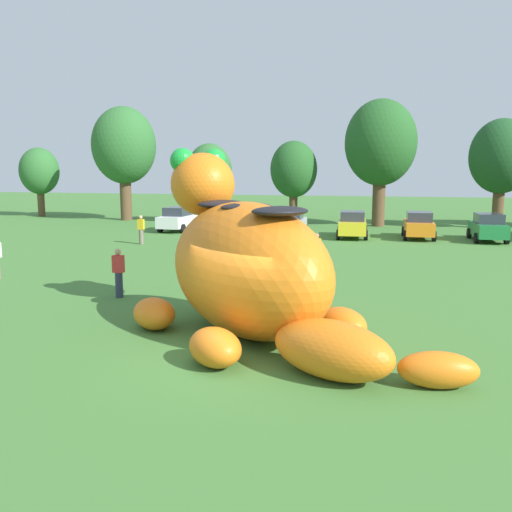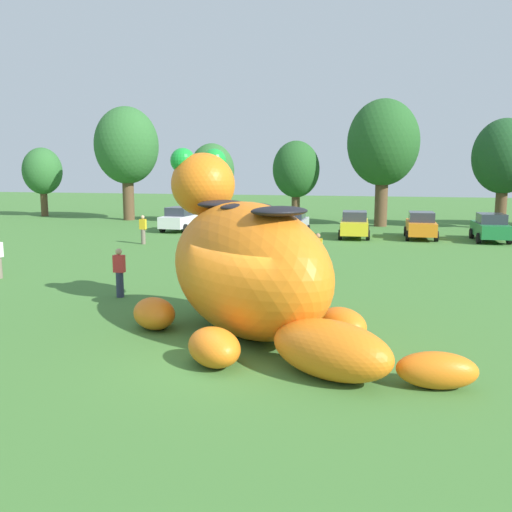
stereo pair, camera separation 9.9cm
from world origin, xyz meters
name	(u,v)px [view 2 (the right image)]	position (x,y,z in m)	size (l,w,h in m)	color
ground_plane	(223,357)	(0.00, 0.00, 0.00)	(160.00, 160.00, 0.00)	#427533
giant_inflatable_creature	(248,267)	(0.09, 1.90, 1.84)	(9.12, 7.44, 5.04)	orange
car_white	(181,219)	(-11.07, 25.00, 0.86)	(2.06, 4.16, 1.72)	white
car_black	(241,220)	(-6.56, 24.90, 0.86)	(2.06, 4.16, 1.72)	black
car_silver	(293,223)	(-2.72, 23.96, 0.86)	(2.04, 4.15, 1.72)	#B7BABF
car_yellow	(354,224)	(1.33, 24.01, 0.86)	(2.14, 4.20, 1.72)	yellow
car_orange	(421,225)	(5.48, 24.51, 0.86)	(2.02, 4.14, 1.72)	orange
car_green	(490,227)	(9.56, 24.21, 0.86)	(2.05, 4.16, 1.72)	#1E7238
tree_far_left	(42,172)	(-28.17, 33.54, 4.16)	(3.59, 3.59, 6.37)	brown
tree_left	(127,146)	(-18.67, 31.96, 6.32)	(5.44, 5.44, 9.66)	brown
tree_mid_left	(212,171)	(-10.77, 31.27, 4.23)	(3.64, 3.64, 6.46)	brown
tree_centre_left	(296,170)	(-3.93, 31.88, 4.33)	(3.73, 3.73, 6.62)	brown
tree_centre	(383,144)	(2.77, 31.83, 6.31)	(5.44, 5.44, 9.65)	brown
tree_centre_right	(504,157)	(11.42, 31.98, 5.26)	(4.53, 4.53, 8.05)	brown
spectator_near_inflatable	(119,273)	(-5.34, 5.03, 0.85)	(0.38, 0.26, 1.71)	#2D334C
spectator_by_cars	(143,230)	(-10.58, 17.84, 0.85)	(0.38, 0.26, 1.71)	#726656
spectator_wandering	(287,229)	(-2.43, 20.36, 0.85)	(0.38, 0.26, 1.71)	#2D334C
spectator_far_side	(318,253)	(0.69, 11.22, 0.85)	(0.38, 0.26, 1.71)	black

